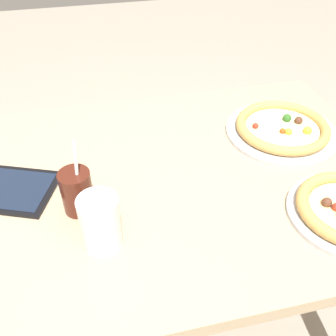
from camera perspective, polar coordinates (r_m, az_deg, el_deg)
The scene contains 6 objects.
ground_plane at distance 1.63m, azimuth -2.64°, elevation -21.91°, with size 8.00×8.00×0.00m, color #9E9384.
dining_table at distance 1.11m, azimuth -3.64°, elevation -6.00°, with size 1.38×0.85×0.75m.
pizza_far at distance 1.24m, azimuth 16.47°, elevation 5.60°, with size 0.34×0.34×0.04m.
drink_cup_colored at distance 0.94m, azimuth -13.27°, elevation -3.36°, with size 0.08×0.08×0.20m.
water_cup_clear at distance 0.85m, azimuth -9.93°, elevation -7.90°, with size 0.09×0.09×0.13m.
tablet at distance 1.08m, azimuth -22.54°, elevation -2.90°, with size 0.29×0.25×0.01m.
Camera 1 is at (-0.11, -0.76, 1.44)m, focal length 41.38 mm.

